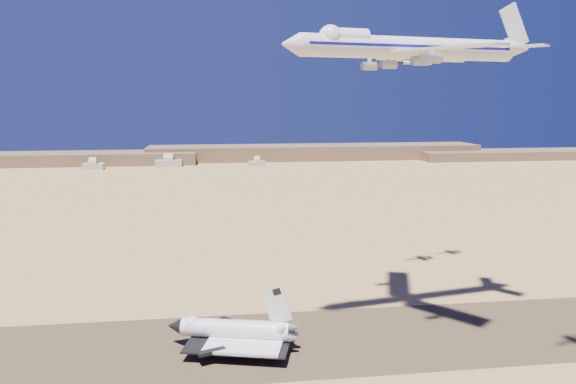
{
  "coord_description": "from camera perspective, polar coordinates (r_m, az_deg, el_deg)",
  "views": [
    {
      "loc": [
        -12.55,
        -164.65,
        75.37
      ],
      "look_at": [
        11.4,
        8.0,
        46.63
      ],
      "focal_mm": 35.0,
      "sensor_mm": 36.0,
      "label": 1
    }
  ],
  "objects": [
    {
      "name": "ground",
      "position": [
        181.51,
        -3.33,
        -15.19
      ],
      "size": [
        1200.0,
        1200.0,
        0.0
      ],
      "primitive_type": "plane",
      "color": "tan",
      "rests_on": "ground"
    },
    {
      "name": "runway",
      "position": [
        181.5,
        -3.33,
        -15.18
      ],
      "size": [
        600.0,
        50.0,
        0.06
      ],
      "primitive_type": "cube",
      "color": "brown",
      "rests_on": "ground"
    },
    {
      "name": "chase_jet_e",
      "position": [
        235.66,
        12.89,
        12.7
      ],
      "size": [
        16.17,
        9.15,
        4.07
      ],
      "rotation": [
        0.0,
        0.0,
        0.2
      ],
      "color": "silver"
    },
    {
      "name": "crew_b",
      "position": [
        171.47,
        -3.17,
        -16.38
      ],
      "size": [
        0.57,
        0.89,
        1.73
      ],
      "primitive_type": "imported",
      "rotation": [
        0.0,
        0.0,
        1.68
      ],
      "color": "#D0610C",
      "rests_on": "runway"
    },
    {
      "name": "crew_a",
      "position": [
        173.56,
        -2.36,
        -16.06
      ],
      "size": [
        0.58,
        0.71,
        1.68
      ],
      "primitive_type": "imported",
      "rotation": [
        0.0,
        0.0,
        1.24
      ],
      "color": "#D0610C",
      "rests_on": "runway"
    },
    {
      "name": "crew_c",
      "position": [
        173.96,
        -1.2,
        -16.01
      ],
      "size": [
        1.02,
        0.75,
        1.56
      ],
      "primitive_type": "imported",
      "rotation": [
        0.0,
        0.0,
        2.8
      ],
      "color": "#D0610C",
      "rests_on": "runway"
    },
    {
      "name": "hangars",
      "position": [
        648.98,
        -12.41,
        2.9
      ],
      "size": [
        200.5,
        29.5,
        30.0
      ],
      "color": "#ADA99A",
      "rests_on": "ground"
    },
    {
      "name": "shuttle",
      "position": [
        177.44,
        -5.51,
        -13.92
      ],
      "size": [
        40.82,
        31.69,
        19.97
      ],
      "rotation": [
        0.0,
        0.0,
        -0.27
      ],
      "color": "silver",
      "rests_on": "runway"
    },
    {
      "name": "chase_jet_f",
      "position": [
        249.98,
        16.21,
        12.73
      ],
      "size": [
        15.12,
        8.52,
        3.8
      ],
      "rotation": [
        0.0,
        0.0,
        0.19
      ],
      "color": "silver"
    },
    {
      "name": "ridgeline",
      "position": [
        699.61,
        -1.47,
        3.8
      ],
      "size": [
        960.0,
        90.0,
        18.0
      ],
      "color": "#7D6045",
      "rests_on": "ground"
    },
    {
      "name": "carrier_747",
      "position": [
        179.32,
        11.58,
        14.17
      ],
      "size": [
        85.46,
        64.96,
        21.21
      ],
      "rotation": [
        0.0,
        0.0,
        0.18
      ],
      "color": "silver"
    }
  ]
}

